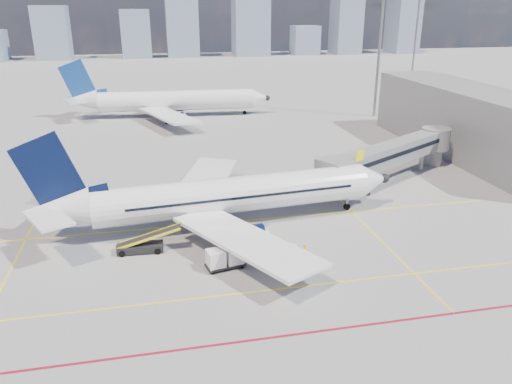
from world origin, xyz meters
TOP-DOWN VIEW (x-y plane):
  - ground at (0.00, 0.00)m, footprint 420.00×420.00m
  - apron_markings at (-0.58, -3.91)m, footprint 90.00×35.12m
  - jet_bridge at (23.51, 16.91)m, footprint 23.55×15.78m
  - terminal_block at (39.95, 26.00)m, footprint 10.00×42.00m
  - floodlight_mast_ne at (38.00, 55.00)m, footprint 3.20×0.61m
  - floodlight_mast_far at (65.00, 90.00)m, footprint 3.20×0.61m
  - distant_skyline at (12.05, 190.00)m, footprint 244.95×15.51m
  - main_aircraft at (-0.77, 7.29)m, footprint 38.28×33.31m
  - second_aircraft at (-3.62, 63.44)m, footprint 41.83×36.42m
  - baggage_tug at (3.76, -1.12)m, footprint 2.61×1.83m
  - cargo_dolly at (-1.68, -1.64)m, footprint 3.59×2.12m
  - belt_loader at (-8.80, 2.96)m, footprint 6.07×1.84m
  - ramp_worker at (5.53, -1.75)m, footprint 0.52×0.66m

SIDE VIEW (x-z plane):
  - ground at x=0.00m, z-range 0.00..0.00m
  - apron_markings at x=-0.58m, z-range 0.00..0.01m
  - belt_loader at x=-8.80m, z-range -0.59..1.86m
  - ramp_worker at x=5.53m, z-range 0.00..1.59m
  - baggage_tug at x=3.76m, z-range -0.04..1.65m
  - cargo_dolly at x=-1.68m, z-range 0.09..1.94m
  - second_aircraft at x=-3.62m, z-range -2.88..9.32m
  - main_aircraft at x=-0.77m, z-range -2.37..8.81m
  - jet_bridge at x=23.51m, z-range 0.59..6.89m
  - terminal_block at x=39.95m, z-range 0.00..10.00m
  - distant_skyline at x=12.05m, z-range -2.96..27.32m
  - floodlight_mast_ne at x=38.00m, z-range 0.86..26.31m
  - floodlight_mast_far at x=65.00m, z-range 0.86..26.31m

